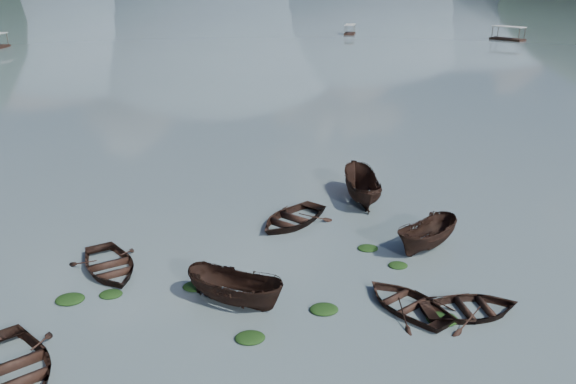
{
  "coord_description": "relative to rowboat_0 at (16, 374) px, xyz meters",
  "views": [
    {
      "loc": [
        -1.57,
        -15.16,
        12.68
      ],
      "look_at": [
        0.0,
        12.0,
        2.0
      ],
      "focal_mm": 35.0,
      "sensor_mm": 36.0,
      "label": 1
    }
  ],
  "objects": [
    {
      "name": "ground_plane",
      "position": [
        9.89,
        -0.75,
        0.0
      ],
      "size": [
        2400.0,
        2400.0,
        0.0
      ],
      "primitive_type": "plane",
      "color": "slate"
    },
    {
      "name": "rowboat_0",
      "position": [
        0.0,
        0.0,
        0.0
      ],
      "size": [
        5.5,
        5.87,
        0.99
      ],
      "primitive_type": "imported",
      "rotation": [
        0.0,
        0.0,
        0.6
      ],
      "color": "black",
      "rests_on": "ground"
    },
    {
      "name": "rowboat_2",
      "position": [
        7.31,
        3.96,
        0.0
      ],
      "size": [
        4.67,
        3.62,
        1.71
      ],
      "primitive_type": "imported",
      "rotation": [
        0.0,
        0.0,
        1.06
      ],
      "color": "black",
      "rests_on": "ground"
    },
    {
      "name": "rowboat_3",
      "position": [
        14.27,
        3.24,
        0.0
      ],
      "size": [
        4.62,
        4.92,
        0.83
      ],
      "primitive_type": "imported",
      "rotation": [
        0.0,
        0.0,
        3.74
      ],
      "color": "black",
      "rests_on": "ground"
    },
    {
      "name": "rowboat_4",
      "position": [
        16.72,
        2.69,
        0.0
      ],
      "size": [
        4.3,
        3.27,
        0.83
      ],
      "primitive_type": "imported",
      "rotation": [
        0.0,
        0.0,
        1.67
      ],
      "color": "black",
      "rests_on": "ground"
    },
    {
      "name": "rowboat_5",
      "position": [
        16.56,
        8.36,
        0.0
      ],
      "size": [
        4.37,
        4.07,
        1.68
      ],
      "primitive_type": "imported",
      "rotation": [
        0.0,
        0.0,
        -0.86
      ],
      "color": "black",
      "rests_on": "ground"
    },
    {
      "name": "rowboat_6",
      "position": [
        1.5,
        7.02,
        0.0
      ],
      "size": [
        4.8,
        5.35,
        0.91
      ],
      "primitive_type": "imported",
      "rotation": [
        0.0,
        0.0,
        0.47
      ],
      "color": "black",
      "rests_on": "ground"
    },
    {
      "name": "rowboat_7",
      "position": [
        10.11,
        11.74,
        0.0
      ],
      "size": [
        5.54,
        5.66,
        0.96
      ],
      "primitive_type": "imported",
      "rotation": [
        0.0,
        0.0,
        5.56
      ],
      "color": "black",
      "rests_on": "ground"
    },
    {
      "name": "rowboat_8",
      "position": [
        14.44,
        14.74,
        0.0
      ],
      "size": [
        1.95,
        5.06,
        1.95
      ],
      "primitive_type": "imported",
      "rotation": [
        0.0,
        0.0,
        3.15
      ],
      "color": "black",
      "rests_on": "ground"
    },
    {
      "name": "weed_clump_0",
      "position": [
        0.46,
        4.54,
        0.0
      ],
      "size": [
        1.2,
        0.98,
        0.26
      ],
      "primitive_type": "ellipsoid",
      "color": "black",
      "rests_on": "ground"
    },
    {
      "name": "weed_clump_1",
      "position": [
        7.92,
        1.49,
        0.0
      ],
      "size": [
        1.13,
        0.91,
        0.25
      ],
      "primitive_type": "ellipsoid",
      "color": "black",
      "rests_on": "ground"
    },
    {
      "name": "weed_clump_2",
      "position": [
        10.87,
        3.2,
        0.0
      ],
      "size": [
        1.17,
        0.94,
        0.25
      ],
      "primitive_type": "ellipsoid",
      "color": "black",
      "rests_on": "ground"
    },
    {
      "name": "weed_clump_3",
      "position": [
        14.73,
        6.66,
        0.0
      ],
      "size": [
        0.91,
        0.76,
        0.2
      ],
      "primitive_type": "ellipsoid",
      "color": "black",
      "rests_on": "ground"
    },
    {
      "name": "weed_clump_4",
      "position": [
        15.4,
        2.25,
        0.0
      ],
      "size": [
        1.26,
        1.0,
        0.26
      ],
      "primitive_type": "ellipsoid",
      "color": "black",
      "rests_on": "ground"
    },
    {
      "name": "weed_clump_5",
      "position": [
        2.04,
        4.88,
        0.0
      ],
      "size": [
        0.98,
        0.79,
        0.21
      ],
      "primitive_type": "ellipsoid",
      "color": "black",
      "rests_on": "ground"
    },
    {
      "name": "weed_clump_6",
      "position": [
        5.52,
        5.31,
        0.0
      ],
      "size": [
        1.05,
        0.87,
        0.22
      ],
      "primitive_type": "ellipsoid",
      "color": "black",
      "rests_on": "ground"
    },
    {
      "name": "weed_clump_7",
      "position": [
        13.66,
        8.44,
        0.0
      ],
      "size": [
        1.01,
        0.81,
        0.22
      ],
      "primitive_type": "ellipsoid",
      "color": "black",
      "rests_on": "ground"
    },
    {
      "name": "pontoon_centre",
      "position": [
        29.17,
        110.16,
        0.0
      ],
      "size": [
        3.36,
        5.53,
        1.98
      ],
      "primitive_type": null,
      "rotation": [
        0.0,
        0.0,
        -0.25
      ],
      "color": "black",
      "rests_on": "ground"
    },
    {
      "name": "pontoon_right",
      "position": [
        58.92,
        97.07,
        0.0
      ],
      "size": [
        6.2,
        6.89,
        2.52
      ],
      "primitive_type": null,
      "rotation": [
        0.0,
        0.0,
        0.66
      ],
      "color": "black",
      "rests_on": "ground"
    }
  ]
}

